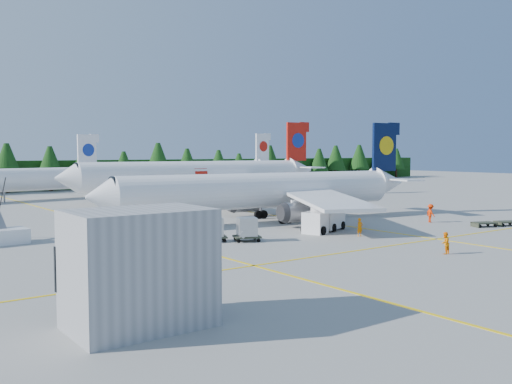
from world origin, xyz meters
TOP-DOWN VIEW (x-y plane):
  - ground at (0.00, 0.00)m, footprint 320.00×320.00m
  - taxi_stripe_a at (-14.00, 20.00)m, footprint 0.25×120.00m
  - taxi_stripe_b at (6.00, 20.00)m, footprint 0.25×120.00m
  - taxi_stripe_cross at (0.00, -6.00)m, footprint 80.00×0.25m
  - treeline_hedge at (0.00, 82.00)m, footprint 220.00×4.00m
  - terminal_building at (-26.00, -14.00)m, footprint 6.00×4.00m
  - airliner_navy at (0.42, 13.29)m, footprint 38.83×31.81m
  - airliner_red at (9.34, 43.34)m, footprint 44.84×36.85m
  - airliner_far_right at (24.34, 69.45)m, footprint 41.43×7.09m
  - service_truck at (1.38, 3.60)m, footprint 5.99×3.99m
  - uld_pair at (-9.47, 3.71)m, footprint 5.18×4.06m
  - crew_a at (1.81, -0.76)m, footprint 0.64×0.45m
  - crew_b at (0.24, -10.95)m, footprint 0.91×0.76m
  - crew_c at (15.69, 1.89)m, footprint 0.81×0.97m

SIDE VIEW (x-z plane):
  - ground at x=0.00m, z-range 0.00..0.00m
  - taxi_stripe_a at x=-14.00m, z-range 0.00..0.01m
  - taxi_stripe_b at x=6.00m, z-range 0.00..0.01m
  - taxi_stripe_cross at x=0.00m, z-range 0.00..0.01m
  - crew_a at x=1.81m, z-range 0.00..1.67m
  - crew_b at x=0.24m, z-range 0.00..1.67m
  - crew_c at x=15.69m, z-range 0.00..2.01m
  - uld_pair at x=-9.47m, z-range 0.30..2.03m
  - service_truck at x=1.38m, z-range -0.01..2.71m
  - terminal_building at x=-26.00m, z-range 0.00..5.20m
  - treeline_hedge at x=0.00m, z-range 0.00..6.00m
  - airliner_navy at x=0.42m, z-range -2.25..9.05m
  - airliner_far_right at x=24.34m, z-range -2.25..9.80m
  - airliner_red at x=9.34m, z-range -2.60..10.43m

